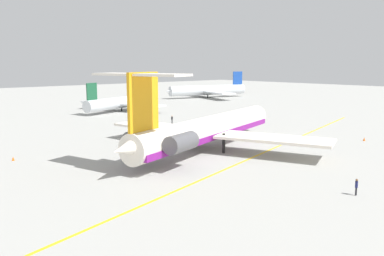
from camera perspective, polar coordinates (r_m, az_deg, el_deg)
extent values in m
plane|color=#9E9E99|center=(59.16, 9.05, -3.54)|extent=(383.00, 383.00, 0.00)
cylinder|color=silver|center=(60.09, 2.54, -0.08)|extent=(36.12, 13.92, 3.89)
cone|color=silver|center=(76.35, 9.29, 1.82)|extent=(4.94, 4.72, 3.74)
cone|color=silver|center=(45.30, -8.88, -2.83)|extent=(6.37, 4.76, 3.31)
cube|color=#7A197F|center=(60.24, 2.54, -0.90)|extent=(35.36, 13.77, 0.86)
cube|color=silver|center=(66.30, -4.70, 0.19)|extent=(8.86, 17.04, 0.39)
cube|color=silver|center=(56.79, 11.82, -1.52)|extent=(11.76, 17.31, 0.39)
cylinder|color=#515156|center=(51.54, -7.40, -1.39)|extent=(5.30, 3.52, 2.26)
cube|color=silver|center=(51.12, -6.82, -1.46)|extent=(3.15, 2.01, 0.47)
cylinder|color=#515156|center=(47.88, -1.59, -2.13)|extent=(5.30, 3.52, 2.26)
cube|color=silver|center=(48.25, -2.26, -2.05)|extent=(3.15, 2.01, 0.47)
cube|color=orange|center=(46.38, -7.08, 3.80)|extent=(5.17, 1.84, 6.89)
cube|color=silver|center=(47.91, -10.39, 7.69)|extent=(5.09, 6.47, 0.27)
cube|color=silver|center=(43.96, -4.30, 7.69)|extent=(5.09, 6.47, 0.27)
cylinder|color=black|center=(70.18, 7.01, -0.24)|extent=(0.43, 0.43, 2.95)
cylinder|color=black|center=(60.95, -0.58, -1.62)|extent=(0.43, 0.43, 2.95)
cylinder|color=black|center=(57.91, 4.63, -2.24)|extent=(0.43, 0.43, 2.95)
cylinder|color=silver|center=(110.95, -10.19, 3.67)|extent=(25.99, 10.81, 3.14)
cone|color=silver|center=(121.11, -6.12, 4.22)|extent=(3.34, 3.61, 2.98)
cube|color=silver|center=(116.07, -13.02, 3.66)|extent=(7.92, 12.80, 0.38)
cube|color=silver|center=(106.19, -7.10, 3.33)|extent=(7.92, 12.80, 0.38)
cube|color=#195133|center=(102.55, -14.34, 5.16)|extent=(3.36, 1.32, 4.28)
cylinder|color=black|center=(111.09, -10.17, 2.97)|extent=(0.38, 0.38, 2.11)
cylinder|color=silver|center=(153.44, 2.31, 5.52)|extent=(31.43, 12.68, 3.79)
cone|color=silver|center=(146.81, -3.20, 5.34)|extent=(4.00, 4.33, 3.60)
cube|color=silver|center=(145.46, 3.98, 5.14)|extent=(9.41, 15.43, 0.45)
cube|color=silver|center=(161.59, 0.81, 5.58)|extent=(9.41, 15.43, 0.45)
cube|color=#19429E|center=(159.86, 6.63, 7.22)|extent=(4.07, 1.54, 5.16)
cylinder|color=black|center=(153.56, 2.31, 4.90)|extent=(0.45, 0.45, 2.55)
cylinder|color=black|center=(86.42, -2.96, 0.91)|extent=(0.11, 0.11, 0.87)
cylinder|color=black|center=(86.50, -2.87, 0.92)|extent=(0.11, 0.11, 0.87)
cylinder|color=#262628|center=(86.35, -2.92, 1.43)|extent=(0.29, 0.29, 0.69)
sphere|color=tan|center=(86.28, -2.92, 1.75)|extent=(0.27, 0.27, 0.27)
cylinder|color=#262628|center=(86.24, -3.02, 1.44)|extent=(0.08, 0.08, 0.59)
cylinder|color=#262628|center=(86.45, -2.81, 1.46)|extent=(0.08, 0.08, 0.59)
cylinder|color=black|center=(42.94, 22.65, -8.52)|extent=(0.10, 0.10, 0.82)
cylinder|color=black|center=(43.06, 22.75, -8.48)|extent=(0.10, 0.10, 0.82)
cylinder|color=#191E4C|center=(42.79, 22.76, -7.56)|extent=(0.28, 0.28, 0.65)
sphere|color=brown|center=(42.67, 22.80, -6.98)|extent=(0.26, 0.26, 0.26)
cylinder|color=#191E4C|center=(42.63, 22.64, -7.57)|extent=(0.08, 0.08, 0.55)
cylinder|color=#191E4C|center=(42.94, 22.89, -7.47)|extent=(0.08, 0.08, 0.55)
cone|color=#EA590F|center=(73.41, 23.71, -1.50)|extent=(0.40, 0.40, 0.55)
cone|color=#EA590F|center=(58.87, -24.52, -4.06)|extent=(0.40, 0.40, 0.55)
cube|color=gold|center=(55.35, 8.41, -4.41)|extent=(100.62, 24.35, 0.01)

